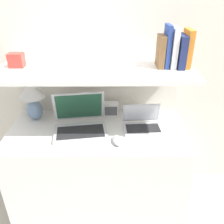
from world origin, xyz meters
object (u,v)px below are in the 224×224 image
(shelf_gadget, at_px, (16,60))
(computer_mouse, at_px, (117,140))
(book_brown, at_px, (161,51))
(laptop_large, at_px, (80,123))
(table_lamp, at_px, (32,97))
(book_navy, at_px, (180,51))
(router_box, at_px, (111,109))
(book_white, at_px, (173,48))
(book_orange, at_px, (187,49))
(laptop_small, at_px, (142,124))
(book_blue, at_px, (167,46))

(shelf_gadget, bearing_deg, computer_mouse, -19.28)
(book_brown, bearing_deg, computer_mouse, -140.45)
(book_brown, bearing_deg, laptop_large, -172.78)
(computer_mouse, bearing_deg, table_lamp, 152.89)
(table_lamp, height_order, book_navy, book_navy)
(book_navy, bearing_deg, laptop_large, -174.13)
(laptop_large, distance_m, router_box, 0.30)
(computer_mouse, relative_size, book_white, 0.52)
(table_lamp, height_order, laptop_large, table_lamp)
(table_lamp, distance_m, book_orange, 1.10)
(laptop_small, bearing_deg, shelf_gadget, 176.66)
(computer_mouse, distance_m, book_orange, 0.72)
(table_lamp, distance_m, computer_mouse, 0.70)
(table_lamp, bearing_deg, laptop_large, -23.73)
(computer_mouse, distance_m, book_navy, 0.68)
(shelf_gadget, bearing_deg, router_box, 13.74)
(book_orange, relative_size, book_navy, 1.15)
(computer_mouse, bearing_deg, router_box, 96.17)
(laptop_small, height_order, shelf_gadget, shelf_gadget)
(computer_mouse, distance_m, book_white, 0.67)
(laptop_large, xyz_separation_m, book_blue, (0.56, 0.07, 0.51))
(computer_mouse, height_order, shelf_gadget, shelf_gadget)
(table_lamp, xyz_separation_m, laptop_large, (0.35, -0.16, -0.13))
(shelf_gadget, bearing_deg, book_navy, 0.00)
(laptop_small, distance_m, book_orange, 0.57)
(book_navy, bearing_deg, computer_mouse, -150.39)
(book_orange, relative_size, book_blue, 0.90)
(laptop_large, distance_m, book_orange, 0.85)
(laptop_small, bearing_deg, table_lamp, 170.12)
(laptop_large, bearing_deg, book_blue, 6.76)
(laptop_small, xyz_separation_m, computer_mouse, (-0.18, -0.17, -0.02))
(table_lamp, relative_size, book_orange, 1.28)
(laptop_large, height_order, book_white, book_white)
(book_blue, bearing_deg, router_box, 157.12)
(book_white, bearing_deg, book_blue, 180.00)
(table_lamp, xyz_separation_m, book_blue, (0.91, -0.09, 0.38))
(laptop_large, distance_m, book_blue, 0.76)
(laptop_small, height_order, book_brown, book_brown)
(book_navy, bearing_deg, shelf_gadget, 180.00)
(table_lamp, distance_m, laptop_small, 0.81)
(shelf_gadget, bearing_deg, book_white, 0.00)
(laptop_small, xyz_separation_m, book_white, (0.16, 0.05, 0.52))
(router_box, xyz_separation_m, book_orange, (0.47, -0.14, 0.50))
(laptop_small, bearing_deg, book_orange, 10.61)
(book_white, bearing_deg, book_navy, 0.00)
(book_blue, bearing_deg, book_brown, 180.00)
(router_box, bearing_deg, book_navy, -18.67)
(book_brown, relative_size, shelf_gadget, 2.14)
(book_brown, bearing_deg, book_blue, 0.00)
(book_white, relative_size, shelf_gadget, 2.65)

